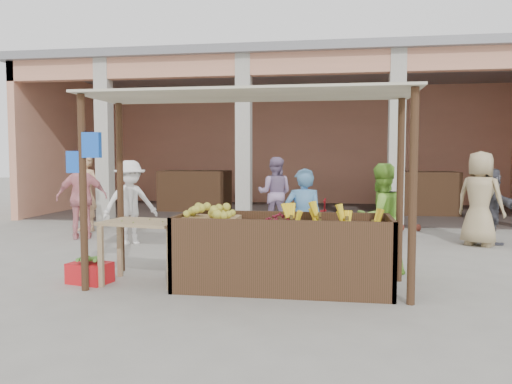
% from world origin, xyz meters
% --- Properties ---
extents(ground, '(60.00, 60.00, 0.00)m').
position_xyz_m(ground, '(0.00, 0.00, 0.00)').
color(ground, gray).
rests_on(ground, ground).
extents(market_building, '(14.40, 6.40, 4.20)m').
position_xyz_m(market_building, '(0.05, 8.93, 2.70)').
color(market_building, tan).
rests_on(market_building, ground).
extents(fruit_stall, '(2.60, 0.95, 0.80)m').
position_xyz_m(fruit_stall, '(0.50, 0.00, 0.40)').
color(fruit_stall, '#462A1C').
rests_on(fruit_stall, ground).
extents(stall_awning, '(4.09, 1.35, 2.39)m').
position_xyz_m(stall_awning, '(-0.01, 0.06, 1.98)').
color(stall_awning, '#462A1C').
rests_on(stall_awning, ground).
extents(banana_heap, '(1.10, 0.60, 0.20)m').
position_xyz_m(banana_heap, '(1.07, 0.04, 0.90)').
color(banana_heap, yellow).
rests_on(banana_heap, fruit_stall).
extents(melon_tray, '(0.71, 0.61, 0.19)m').
position_xyz_m(melon_tray, '(-0.42, 0.04, 0.89)').
color(melon_tray, '#A38054').
rests_on(melon_tray, fruit_stall).
extents(berry_heap, '(0.46, 0.38, 0.15)m').
position_xyz_m(berry_heap, '(0.47, -0.04, 0.87)').
color(berry_heap, maroon).
rests_on(berry_heap, fruit_stall).
extents(side_table, '(1.09, 0.82, 0.80)m').
position_xyz_m(side_table, '(-1.29, 0.00, 0.66)').
color(side_table, tan).
rests_on(side_table, ground).
extents(papaya_pile, '(0.67, 0.39, 0.19)m').
position_xyz_m(papaya_pile, '(-1.29, 0.00, 0.89)').
color(papaya_pile, '#4F8B2D').
rests_on(papaya_pile, side_table).
extents(red_crate, '(0.57, 0.46, 0.26)m').
position_xyz_m(red_crate, '(-1.96, -0.11, 0.13)').
color(red_crate, red).
rests_on(red_crate, ground).
extents(plantain_bundle, '(0.38, 0.26, 0.08)m').
position_xyz_m(plantain_bundle, '(-1.96, -0.11, 0.30)').
color(plantain_bundle, '#519034').
rests_on(plantain_bundle, red_crate).
extents(produce_sacks, '(0.81, 0.50, 0.62)m').
position_xyz_m(produce_sacks, '(2.76, 5.11, 0.31)').
color(produce_sacks, maroon).
rests_on(produce_sacks, ground).
extents(vendor_blue, '(0.64, 0.51, 1.55)m').
position_xyz_m(vendor_blue, '(0.69, 0.93, 0.77)').
color(vendor_blue, '#5794D0').
rests_on(vendor_blue, ground).
extents(vendor_green, '(0.89, 0.73, 1.61)m').
position_xyz_m(vendor_green, '(1.75, 0.99, 0.80)').
color(vendor_green, '#87CE3F').
rests_on(vendor_green, ground).
extents(motorcycle, '(0.62, 1.79, 0.94)m').
position_xyz_m(motorcycle, '(0.51, 2.55, 0.47)').
color(motorcycle, '#A8131C').
rests_on(motorcycle, ground).
extents(shopper_a, '(1.18, 1.09, 1.67)m').
position_xyz_m(shopper_a, '(-2.59, 2.69, 0.84)').
color(shopper_a, white).
rests_on(shopper_a, ground).
extents(shopper_b, '(1.16, 0.95, 1.74)m').
position_xyz_m(shopper_b, '(-3.78, 3.12, 0.87)').
color(shopper_b, pink).
rests_on(shopper_b, ground).
extents(shopper_c, '(1.09, 1.03, 1.90)m').
position_xyz_m(shopper_c, '(3.73, 3.49, 0.95)').
color(shopper_c, tan).
rests_on(shopper_c, ground).
extents(shopper_d, '(1.08, 1.50, 1.50)m').
position_xyz_m(shopper_d, '(3.98, 3.78, 0.75)').
color(shopper_d, '#44444F').
rests_on(shopper_d, ground).
extents(shopper_e, '(0.74, 0.63, 1.75)m').
position_xyz_m(shopper_e, '(-4.22, 4.12, 0.87)').
color(shopper_e, tan).
rests_on(shopper_e, ground).
extents(shopper_f, '(0.89, 0.55, 1.76)m').
position_xyz_m(shopper_f, '(-0.18, 5.03, 0.88)').
color(shopper_f, '#967CA5').
rests_on(shopper_f, ground).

